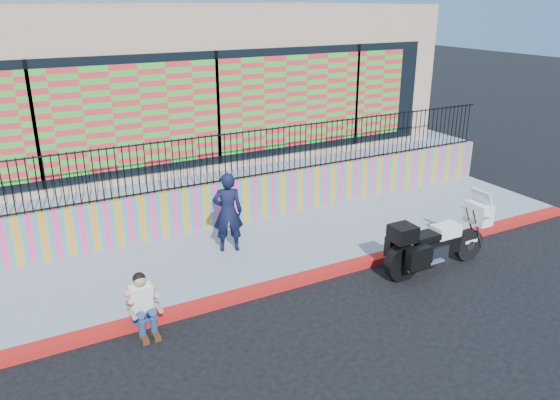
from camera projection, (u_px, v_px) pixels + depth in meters
ground at (301, 282)px, 11.07m from camera, size 90.00×90.00×0.00m
red_curb at (301, 279)px, 11.04m from camera, size 16.00×0.30×0.15m
sidewalk at (264, 248)px, 12.40m from camera, size 16.00×3.00×0.15m
mural_wall at (235, 201)px, 13.51m from camera, size 16.00×0.20×1.10m
metal_fence at (234, 156)px, 13.11m from camera, size 15.80×0.04×1.20m
elevated_platform at (171, 155)px, 17.74m from camera, size 16.00×10.00×1.25m
storefront_building at (167, 74)px, 16.64m from camera, size 14.00×8.06×4.00m
police_motorcycle at (436, 241)px, 11.38m from camera, size 2.57×0.85×1.60m
police_officer at (228, 212)px, 11.85m from camera, size 0.76×0.62×1.80m
seated_man at (144, 310)px, 9.26m from camera, size 0.54×0.71×1.06m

